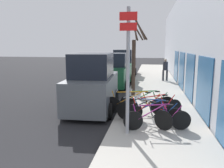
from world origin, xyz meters
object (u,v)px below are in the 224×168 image
Objects in this scene: bicycle_4 at (136,104)px; street_tree at (135,59)px; parked_car_2 at (124,64)px; pedestrian_near at (165,68)px; bicycle_3 at (154,109)px; bicycle_2 at (154,112)px; bicycle_0 at (157,119)px; bicycle_1 at (142,113)px; parked_car_1 at (117,71)px; parked_car_0 at (93,85)px; signpost at (128,68)px; bicycle_5 at (147,102)px.

street_tree reaches higher than bicycle_4.
parked_car_2 reaches higher than pedestrian_near.
bicycle_3 is 9.44m from pedestrian_near.
bicycle_0 is at bearing -154.43° from bicycle_2.
pedestrian_near is at bearing 14.25° from bicycle_2.
bicycle_0 is 1.10× the size of bicycle_1.
parked_car_1 reaches higher than bicycle_3.
parked_car_0 is at bearing -125.05° from pedestrian_near.
pedestrian_near is (3.61, 7.97, 0.01)m from parked_car_0.
signpost is at bearing 118.29° from bicycle_3.
bicycle_4 is at bearing 86.38° from signpost.
parked_car_1 is (-2.58, 8.42, 0.53)m from bicycle_0.
signpost is at bearing 174.37° from bicycle_4.
bicycle_3 is at bearing -165.82° from bicycle_5.
bicycle_0 is at bearing 24.14° from signpost.
parked_car_0 reaches higher than bicycle_1.
bicycle_5 is (-0.28, 1.32, 0.01)m from bicycle_2.
bicycle_1 is 0.40× the size of parked_car_1.
bicycle_4 reaches higher than bicycle_5.
parked_car_2 reaches higher than bicycle_5.
parked_car_1 is 2.86× the size of pedestrian_near.
bicycle_5 is 8.51m from pedestrian_near.
bicycle_3 is 0.49× the size of street_tree.
parked_car_2 reaches higher than parked_car_1.
street_tree reaches higher than bicycle_3.
parked_car_1 is (-2.52, 7.36, 0.51)m from bicycle_3.
parked_car_1 reaches higher than bicycle_1.
bicycle_0 is 0.84× the size of bicycle_4.
street_tree is at bearing 12.41° from bicycle_5.
street_tree is at bearing 1.49° from bicycle_0.
signpost is 2.50m from bicycle_4.
bicycle_3 is 0.92× the size of bicycle_5.
pedestrian_near is (3.46, 2.01, 0.07)m from parked_car_1.
parked_car_0 is 11.17m from parked_car_2.
bicycle_1 is at bearing 113.89° from bicycle_3.
bicycle_3 is (-0.07, 1.06, 0.02)m from bicycle_0.
pedestrian_near is at bearing 62.50° from parked_car_0.
bicycle_1 is (-0.49, 0.44, 0.01)m from bicycle_0.
parked_car_0 is 5.96m from parked_car_1.
bicycle_3 is (0.42, 0.62, 0.01)m from bicycle_1.
bicycle_2 is at bearing -36.41° from parked_car_0.
parked_car_1 reaches higher than pedestrian_near.
signpost reaches higher than bicycle_3.
bicycle_4 is at bearing -29.15° from parked_car_0.
pedestrian_near is at bearing 23.71° from bicycle_1.
bicycle_0 is at bearing -100.99° from bicycle_1.
bicycle_4 reaches higher than bicycle_1.
bicycle_3 reaches higher than bicycle_0.
bicycle_3 is (0.00, 0.35, 0.02)m from bicycle_2.
bicycle_5 reaches higher than bicycle_2.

